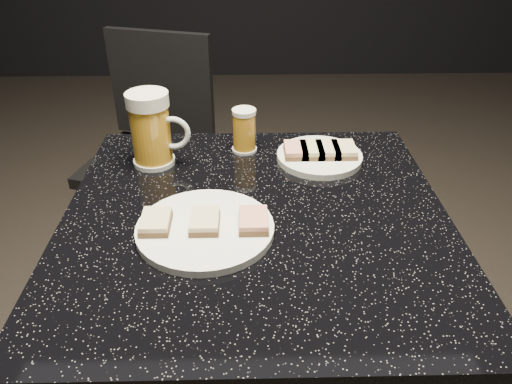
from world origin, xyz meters
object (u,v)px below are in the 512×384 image
plate_large (205,229)px  beer_mug (152,129)px  plate_small (319,157)px  beer_tumbler (244,130)px  table (256,312)px  chair (153,144)px

plate_large → beer_mug: beer_mug is taller
beer_mug → plate_small: bearing=1.1°
beer_mug → beer_tumbler: (0.19, 0.06, -0.03)m
table → chair: bearing=112.5°
plate_small → chair: (-0.48, 0.60, -0.26)m
beer_mug → table: bearing=-44.0°
plate_small → table: (-0.14, -0.21, -0.25)m
plate_small → beer_mug: (-0.35, -0.01, 0.07)m
plate_large → chair: 0.93m
plate_small → beer_mug: 0.36m
plate_large → plate_small: bearing=48.3°
table → chair: size_ratio=0.88×
plate_small → table: size_ratio=0.25×
plate_small → beer_mug: size_ratio=1.17×
beer_mug → chair: size_ratio=0.19×
table → beer_mug: size_ratio=4.75×
plate_large → beer_mug: size_ratio=1.50×
beer_tumbler → plate_small: bearing=-16.6°
plate_large → beer_tumbler: 0.32m
beer_tumbler → chair: size_ratio=0.11×
plate_large → table: plate_large is taller
plate_large → beer_mug: 0.29m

